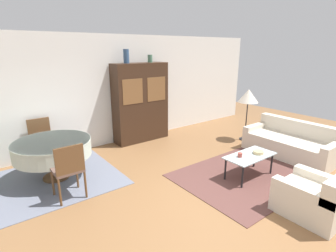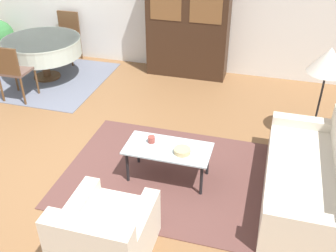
{
  "view_description": "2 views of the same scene",
  "coord_description": "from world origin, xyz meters",
  "px_view_note": "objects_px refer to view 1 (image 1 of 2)",
  "views": [
    {
      "loc": [
        -2.69,
        -2.39,
        2.37
      ],
      "look_at": [
        0.2,
        1.4,
        0.95
      ],
      "focal_mm": 28.0,
      "sensor_mm": 36.0,
      "label": 1
    },
    {
      "loc": [
        2.31,
        -3.33,
        3.11
      ],
      "look_at": [
        1.29,
        0.29,
        0.75
      ],
      "focal_mm": 42.0,
      "sensor_mm": 36.0,
      "label": 2
    }
  ],
  "objects_px": {
    "dining_chair_near": "(68,168)",
    "cup": "(240,155)",
    "floor_lamp": "(248,97)",
    "bowl": "(258,152)",
    "couch": "(291,144)",
    "vase_short": "(150,59)",
    "dining_table": "(53,148)",
    "vase_tall": "(126,56)",
    "coffee_table": "(250,157)",
    "display_cabinet": "(141,103)",
    "dining_chair_far": "(41,138)",
    "armchair": "(315,198)"
  },
  "relations": [
    {
      "from": "dining_chair_near",
      "to": "floor_lamp",
      "type": "height_order",
      "value": "floor_lamp"
    },
    {
      "from": "bowl",
      "to": "vase_short",
      "type": "xyz_separation_m",
      "value": [
        -0.36,
        3.11,
        1.64
      ]
    },
    {
      "from": "dining_table",
      "to": "bowl",
      "type": "relative_size",
      "value": 7.06
    },
    {
      "from": "armchair",
      "to": "display_cabinet",
      "type": "distance_m",
      "value": 4.45
    },
    {
      "from": "couch",
      "to": "dining_chair_near",
      "type": "distance_m",
      "value": 4.76
    },
    {
      "from": "floor_lamp",
      "to": "bowl",
      "type": "xyz_separation_m",
      "value": [
        -1.54,
        -1.43,
        -0.69
      ]
    },
    {
      "from": "armchair",
      "to": "dining_chair_near",
      "type": "height_order",
      "value": "dining_chair_near"
    },
    {
      "from": "coffee_table",
      "to": "cup",
      "type": "distance_m",
      "value": 0.25
    },
    {
      "from": "armchair",
      "to": "coffee_table",
      "type": "xyz_separation_m",
      "value": [
        0.24,
        1.32,
        0.11
      ]
    },
    {
      "from": "armchair",
      "to": "dining_table",
      "type": "relative_size",
      "value": 0.64
    },
    {
      "from": "couch",
      "to": "vase_short",
      "type": "distance_m",
      "value": 3.96
    },
    {
      "from": "display_cabinet",
      "to": "vase_tall",
      "type": "height_order",
      "value": "vase_tall"
    },
    {
      "from": "display_cabinet",
      "to": "bowl",
      "type": "bearing_deg",
      "value": -77.73
    },
    {
      "from": "dining_chair_far",
      "to": "floor_lamp",
      "type": "bearing_deg",
      "value": 159.94
    },
    {
      "from": "dining_chair_near",
      "to": "cup",
      "type": "height_order",
      "value": "dining_chair_near"
    },
    {
      "from": "bowl",
      "to": "armchair",
      "type": "bearing_deg",
      "value": -108.61
    },
    {
      "from": "vase_tall",
      "to": "vase_short",
      "type": "distance_m",
      "value": 0.68
    },
    {
      "from": "couch",
      "to": "floor_lamp",
      "type": "bearing_deg",
      "value": -2.89
    },
    {
      "from": "couch",
      "to": "coffee_table",
      "type": "bearing_deg",
      "value": 92.59
    },
    {
      "from": "dining_chair_near",
      "to": "dining_table",
      "type": "bearing_deg",
      "value": 90.0
    },
    {
      "from": "cup",
      "to": "vase_short",
      "type": "distance_m",
      "value": 3.42
    },
    {
      "from": "coffee_table",
      "to": "dining_chair_far",
      "type": "xyz_separation_m",
      "value": [
        -2.94,
        3.08,
        0.16
      ]
    },
    {
      "from": "display_cabinet",
      "to": "vase_short",
      "type": "bearing_deg",
      "value": 0.17
    },
    {
      "from": "dining_chair_far",
      "to": "cup",
      "type": "xyz_separation_m",
      "value": [
        2.72,
        -3.02,
        -0.07
      ]
    },
    {
      "from": "bowl",
      "to": "couch",
      "type": "bearing_deg",
      "value": 4.87
    },
    {
      "from": "armchair",
      "to": "floor_lamp",
      "type": "xyz_separation_m",
      "value": [
        1.96,
        2.7,
        0.88
      ]
    },
    {
      "from": "bowl",
      "to": "vase_tall",
      "type": "relative_size",
      "value": 0.59
    },
    {
      "from": "floor_lamp",
      "to": "dining_chair_near",
      "type": "bearing_deg",
      "value": -178.73
    },
    {
      "from": "floor_lamp",
      "to": "vase_short",
      "type": "relative_size",
      "value": 7.12
    },
    {
      "from": "display_cabinet",
      "to": "dining_chair_near",
      "type": "bearing_deg",
      "value": -143.85
    },
    {
      "from": "floor_lamp",
      "to": "vase_tall",
      "type": "height_order",
      "value": "vase_tall"
    },
    {
      "from": "coffee_table",
      "to": "dining_chair_near",
      "type": "height_order",
      "value": "dining_chair_near"
    },
    {
      "from": "armchair",
      "to": "bowl",
      "type": "relative_size",
      "value": 4.51
    },
    {
      "from": "floor_lamp",
      "to": "cup",
      "type": "distance_m",
      "value": 2.44
    },
    {
      "from": "dining_chair_near",
      "to": "vase_tall",
      "type": "relative_size",
      "value": 2.85
    },
    {
      "from": "dining_chair_near",
      "to": "cup",
      "type": "distance_m",
      "value": 2.98
    },
    {
      "from": "display_cabinet",
      "to": "dining_chair_far",
      "type": "xyz_separation_m",
      "value": [
        -2.45,
        0.02,
        -0.45
      ]
    },
    {
      "from": "vase_tall",
      "to": "coffee_table",
      "type": "bearing_deg",
      "value": -74.39
    },
    {
      "from": "dining_chair_near",
      "to": "dining_chair_far",
      "type": "relative_size",
      "value": 1.0
    },
    {
      "from": "floor_lamp",
      "to": "bowl",
      "type": "relative_size",
      "value": 6.99
    },
    {
      "from": "dining_table",
      "to": "vase_tall",
      "type": "bearing_deg",
      "value": 23.01
    },
    {
      "from": "dining_table",
      "to": "dining_chair_far",
      "type": "relative_size",
      "value": 1.45
    },
    {
      "from": "armchair",
      "to": "cup",
      "type": "distance_m",
      "value": 1.39
    },
    {
      "from": "cup",
      "to": "vase_tall",
      "type": "height_order",
      "value": "vase_tall"
    },
    {
      "from": "vase_short",
      "to": "bowl",
      "type": "bearing_deg",
      "value": -83.42
    },
    {
      "from": "armchair",
      "to": "bowl",
      "type": "xyz_separation_m",
      "value": [
        0.43,
        1.27,
        0.19
      ]
    },
    {
      "from": "floor_lamp",
      "to": "coffee_table",
      "type": "bearing_deg",
      "value": -141.31
    },
    {
      "from": "couch",
      "to": "bowl",
      "type": "xyz_separation_m",
      "value": [
        -1.47,
        -0.13,
        0.2
      ]
    },
    {
      "from": "dining_chair_near",
      "to": "display_cabinet",
      "type": "bearing_deg",
      "value": 36.15
    },
    {
      "from": "coffee_table",
      "to": "dining_table",
      "type": "relative_size",
      "value": 0.74
    }
  ]
}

